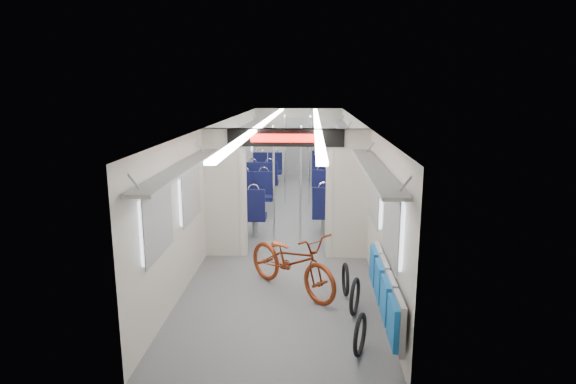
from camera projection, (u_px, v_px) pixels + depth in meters
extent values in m
plane|color=#515456|center=(291.00, 225.00, 10.71)|extent=(12.00, 12.00, 0.00)
cube|color=beige|center=(225.00, 173.00, 10.54)|extent=(0.02, 12.00, 2.30)
cube|color=beige|center=(358.00, 174.00, 10.40)|extent=(0.02, 12.00, 2.30)
cube|color=beige|center=(299.00, 143.00, 16.32)|extent=(2.90, 0.02, 2.30)
cube|color=beige|center=(264.00, 284.00, 4.61)|extent=(2.90, 0.02, 2.30)
cube|color=silver|center=(291.00, 121.00, 10.22)|extent=(2.90, 12.00, 0.02)
cube|color=white|center=(265.00, 122.00, 10.25)|extent=(0.12, 11.40, 0.04)
cube|color=white|center=(317.00, 122.00, 10.20)|extent=(0.12, 11.40, 0.04)
cube|color=beige|center=(223.00, 201.00, 8.60)|extent=(0.65, 0.18, 2.00)
cube|color=beige|center=(350.00, 203.00, 8.49)|extent=(0.65, 0.18, 2.00)
cube|color=beige|center=(286.00, 137.00, 8.30)|extent=(2.90, 0.18, 0.30)
cylinder|color=beige|center=(241.00, 201.00, 8.59)|extent=(0.20, 0.20, 2.00)
cylinder|color=beige|center=(331.00, 202.00, 8.51)|extent=(0.20, 0.20, 2.00)
cube|color=black|center=(286.00, 138.00, 8.19)|extent=(2.00, 0.03, 0.30)
cube|color=#FF0C07|center=(286.00, 138.00, 8.17)|extent=(1.20, 0.02, 0.14)
cube|color=silver|center=(156.00, 223.00, 5.80)|extent=(0.04, 1.00, 0.75)
cube|color=silver|center=(394.00, 226.00, 5.66)|extent=(0.04, 1.00, 0.75)
cube|color=silver|center=(189.00, 194.00, 7.36)|extent=(0.04, 1.00, 0.75)
cube|color=silver|center=(376.00, 196.00, 7.22)|extent=(0.04, 1.00, 0.75)
cube|color=silver|center=(222.00, 166.00, 10.00)|extent=(0.04, 1.00, 0.75)
cube|color=silver|center=(359.00, 167.00, 9.86)|extent=(0.04, 1.00, 0.75)
cube|color=silver|center=(236.00, 153.00, 11.85)|extent=(0.04, 1.00, 0.75)
cube|color=silver|center=(352.00, 154.00, 11.71)|extent=(0.04, 1.00, 0.75)
cube|color=silver|center=(246.00, 144.00, 13.70)|extent=(0.04, 1.00, 0.75)
cube|color=silver|center=(346.00, 145.00, 13.56)|extent=(0.04, 1.00, 0.75)
cube|color=silver|center=(254.00, 138.00, 15.46)|extent=(0.04, 1.00, 0.75)
cube|color=silver|center=(342.00, 138.00, 15.32)|extent=(0.04, 1.00, 0.75)
cube|color=gray|center=(184.00, 167.00, 6.46)|extent=(0.30, 3.60, 0.04)
cube|color=gray|center=(374.00, 168.00, 6.33)|extent=(0.30, 3.60, 0.04)
cube|color=gray|center=(245.00, 129.00, 12.31)|extent=(0.30, 7.60, 0.04)
cube|color=gray|center=(344.00, 129.00, 12.19)|extent=(0.30, 7.60, 0.04)
cube|color=gray|center=(299.00, 147.00, 16.29)|extent=(0.90, 0.05, 2.00)
imported|color=maroon|center=(292.00, 261.00, 7.13)|extent=(1.73, 1.75, 0.96)
cube|color=gray|center=(399.00, 323.00, 5.05)|extent=(0.06, 0.49, 0.56)
cube|color=#105097|center=(393.00, 323.00, 5.05)|extent=(0.06, 0.45, 0.47)
cube|color=gray|center=(390.00, 300.00, 5.58)|extent=(0.06, 0.49, 0.56)
cube|color=#105097|center=(385.00, 300.00, 5.59)|extent=(0.06, 0.45, 0.47)
cube|color=gray|center=(384.00, 281.00, 6.12)|extent=(0.06, 0.49, 0.56)
cube|color=#105097|center=(379.00, 281.00, 6.12)|extent=(0.06, 0.45, 0.47)
cube|color=gray|center=(378.00, 266.00, 6.66)|extent=(0.06, 0.49, 0.56)
cube|color=#105097|center=(374.00, 266.00, 6.66)|extent=(0.06, 0.45, 0.47)
torus|color=black|center=(360.00, 337.00, 5.46)|extent=(0.21, 0.49, 0.50)
torus|color=black|center=(355.00, 298.00, 6.44)|extent=(0.20, 0.51, 0.52)
torus|color=black|center=(345.00, 281.00, 7.03)|extent=(0.09, 0.50, 0.49)
cube|color=#0C0E34|center=(255.00, 217.00, 9.83)|extent=(0.46, 0.43, 0.10)
cylinder|color=gray|center=(255.00, 227.00, 9.88)|extent=(0.10, 0.10, 0.35)
cube|color=#0C0E34|center=(254.00, 203.00, 9.59)|extent=(0.46, 0.08, 0.56)
torus|color=silver|center=(254.00, 190.00, 9.53)|extent=(0.23, 0.03, 0.23)
cube|color=#0C0E34|center=(263.00, 198.00, 11.52)|extent=(0.46, 0.43, 0.10)
cylinder|color=gray|center=(263.00, 207.00, 11.57)|extent=(0.10, 0.10, 0.35)
cube|color=#0C0E34|center=(264.00, 183.00, 11.62)|extent=(0.46, 0.08, 0.56)
torus|color=silver|center=(264.00, 172.00, 11.56)|extent=(0.23, 0.03, 0.23)
cube|color=#0C0E34|center=(232.00, 217.00, 9.86)|extent=(0.46, 0.43, 0.10)
cylinder|color=gray|center=(232.00, 227.00, 9.90)|extent=(0.10, 0.10, 0.35)
cube|color=#0C0E34|center=(230.00, 203.00, 9.62)|extent=(0.46, 0.08, 0.56)
torus|color=silver|center=(230.00, 189.00, 9.56)|extent=(0.23, 0.03, 0.23)
cube|color=#0C0E34|center=(244.00, 198.00, 11.54)|extent=(0.46, 0.43, 0.10)
cylinder|color=gray|center=(244.00, 207.00, 11.59)|extent=(0.10, 0.10, 0.35)
cube|color=#0C0E34|center=(245.00, 183.00, 11.64)|extent=(0.46, 0.08, 0.56)
torus|color=silver|center=(244.00, 171.00, 11.58)|extent=(0.23, 0.03, 0.23)
cube|color=#0C0E34|center=(323.00, 215.00, 9.99)|extent=(0.46, 0.43, 0.10)
cylinder|color=gray|center=(323.00, 225.00, 10.04)|extent=(0.10, 0.10, 0.35)
cube|color=#0C0E34|center=(324.00, 201.00, 9.75)|extent=(0.46, 0.08, 0.57)
torus|color=silver|center=(324.00, 188.00, 9.69)|extent=(0.23, 0.03, 0.23)
cube|color=#0C0E34|center=(322.00, 196.00, 11.70)|extent=(0.46, 0.43, 0.10)
cylinder|color=gray|center=(322.00, 205.00, 11.75)|extent=(0.10, 0.10, 0.35)
cube|color=#0C0E34|center=(322.00, 181.00, 11.80)|extent=(0.46, 0.08, 0.57)
torus|color=silver|center=(322.00, 170.00, 11.74)|extent=(0.23, 0.03, 0.23)
cube|color=#0C0E34|center=(346.00, 215.00, 9.97)|extent=(0.46, 0.43, 0.10)
cylinder|color=gray|center=(346.00, 226.00, 10.02)|extent=(0.10, 0.10, 0.35)
cube|color=#0C0E34|center=(347.00, 201.00, 9.73)|extent=(0.46, 0.08, 0.57)
torus|color=silver|center=(347.00, 188.00, 9.67)|extent=(0.23, 0.03, 0.23)
cube|color=#0C0E34|center=(341.00, 196.00, 11.68)|extent=(0.46, 0.43, 0.10)
cylinder|color=gray|center=(341.00, 205.00, 11.73)|extent=(0.10, 0.10, 0.35)
cube|color=#0C0E34|center=(341.00, 181.00, 11.78)|extent=(0.46, 0.08, 0.57)
torus|color=silver|center=(341.00, 170.00, 11.72)|extent=(0.23, 0.03, 0.23)
cube|color=#0C0E34|center=(270.00, 182.00, 13.38)|extent=(0.44, 0.41, 0.10)
cylinder|color=gray|center=(270.00, 190.00, 13.42)|extent=(0.10, 0.10, 0.35)
cube|color=#0C0E34|center=(270.00, 172.00, 13.14)|extent=(0.44, 0.08, 0.54)
torus|color=silver|center=(269.00, 162.00, 13.09)|extent=(0.23, 0.03, 0.23)
cube|color=#0C0E34|center=(275.00, 172.00, 15.01)|extent=(0.44, 0.41, 0.10)
cylinder|color=gray|center=(275.00, 179.00, 15.06)|extent=(0.10, 0.10, 0.35)
cube|color=#0C0E34|center=(275.00, 161.00, 15.10)|extent=(0.44, 0.08, 0.54)
torus|color=silver|center=(275.00, 152.00, 15.05)|extent=(0.23, 0.03, 0.23)
cube|color=#0C0E34|center=(253.00, 182.00, 13.40)|extent=(0.44, 0.41, 0.10)
cylinder|color=gray|center=(254.00, 190.00, 13.45)|extent=(0.10, 0.10, 0.35)
cube|color=#0C0E34|center=(252.00, 172.00, 13.17)|extent=(0.44, 0.08, 0.54)
torus|color=silver|center=(252.00, 162.00, 13.11)|extent=(0.23, 0.03, 0.23)
cube|color=#0C0E34|center=(260.00, 172.00, 15.03)|extent=(0.44, 0.41, 0.10)
cylinder|color=gray|center=(260.00, 179.00, 15.08)|extent=(0.10, 0.10, 0.35)
cube|color=#0C0E34|center=(260.00, 161.00, 15.13)|extent=(0.44, 0.08, 0.54)
torus|color=silver|center=(260.00, 152.00, 15.07)|extent=(0.23, 0.03, 0.23)
cube|color=#0C0E34|center=(321.00, 184.00, 13.21)|extent=(0.49, 0.45, 0.10)
cylinder|color=gray|center=(320.00, 192.00, 13.26)|extent=(0.10, 0.10, 0.35)
cube|color=#0C0E34|center=(321.00, 172.00, 12.96)|extent=(0.49, 0.09, 0.60)
torus|color=silver|center=(321.00, 161.00, 12.90)|extent=(0.24, 0.03, 0.24)
cube|color=#0C0E34|center=(320.00, 172.00, 15.01)|extent=(0.49, 0.45, 0.10)
cylinder|color=gray|center=(320.00, 179.00, 15.06)|extent=(0.10, 0.10, 0.35)
cube|color=#0C0E34|center=(320.00, 160.00, 15.11)|extent=(0.49, 0.09, 0.60)
torus|color=silver|center=(320.00, 151.00, 15.05)|extent=(0.24, 0.03, 0.24)
cube|color=#0C0E34|center=(338.00, 184.00, 13.19)|extent=(0.49, 0.45, 0.10)
cylinder|color=gray|center=(338.00, 192.00, 13.24)|extent=(0.10, 0.10, 0.35)
cube|color=#0C0E34|center=(338.00, 172.00, 12.94)|extent=(0.49, 0.09, 0.60)
torus|color=silver|center=(339.00, 162.00, 12.87)|extent=(0.24, 0.03, 0.24)
cube|color=#0C0E34|center=(335.00, 172.00, 14.99)|extent=(0.49, 0.45, 0.10)
cylinder|color=gray|center=(335.00, 179.00, 15.03)|extent=(0.10, 0.10, 0.35)
cube|color=#0C0E34|center=(335.00, 160.00, 15.09)|extent=(0.49, 0.09, 0.60)
torus|color=silver|center=(335.00, 151.00, 15.03)|extent=(0.24, 0.03, 0.24)
cylinder|color=silver|center=(274.00, 186.00, 9.16)|extent=(0.04, 0.04, 2.30)
cylinder|color=silver|center=(301.00, 186.00, 9.13)|extent=(0.04, 0.04, 2.30)
cylinder|color=silver|center=(285.00, 160.00, 12.45)|extent=(0.05, 0.05, 2.30)
cylinder|color=silver|center=(309.00, 161.00, 12.26)|extent=(0.04, 0.04, 2.30)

